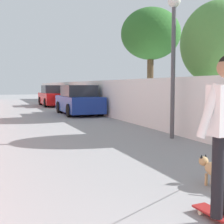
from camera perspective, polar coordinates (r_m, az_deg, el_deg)
The scene contains 9 objects.
ground_plane at distance 14.23m, azimuth -12.40°, elevation -1.33°, with size 80.00×80.00×0.00m, color gray.
fence_right at distance 13.14m, azimuth 2.93°, elevation 2.15°, with size 48.00×0.30×1.77m, color white.
tree_right_near at distance 9.85m, azimuth 19.24°, elevation 11.75°, with size 2.30×2.30×4.01m.
tree_right_mid at distance 14.91m, azimuth 7.16°, elevation 14.00°, with size 2.77×2.77×5.11m.
lamp_post at distance 9.06m, azimuth 11.29°, elevation 12.88°, with size 0.36×0.36×4.04m.
skateboard at distance 3.80m, azimuth 19.74°, elevation -17.86°, with size 0.81×0.25×0.08m.
dog at distance 4.94m, azimuth 18.34°, elevation -9.94°, with size 1.36×0.87×1.06m.
car_near at distance 16.34m, azimuth -6.18°, elevation 2.07°, with size 4.00×1.80×1.54m.
car_far at distance 23.49m, azimuth -10.75°, elevation 2.87°, with size 4.25×1.80×1.54m.
Camera 1 is at (0.01, 2.09, 1.52)m, focal length 49.51 mm.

